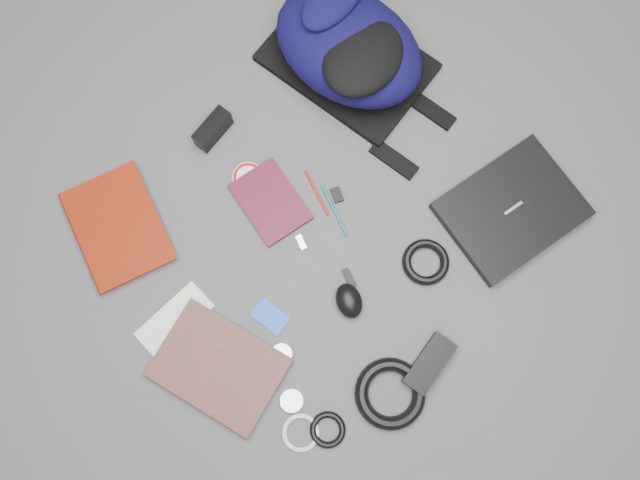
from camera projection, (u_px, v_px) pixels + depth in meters
ground at (320, 242)px, 1.59m from camera, size 4.00×4.00×0.00m
backpack at (349, 46)px, 1.60m from camera, size 0.41×0.52×0.19m
laptop at (511, 210)px, 1.59m from camera, size 0.35×0.29×0.03m
textbook_red at (79, 245)px, 1.57m from camera, size 0.27×0.33×0.03m
comic_book at (195, 407)px, 1.49m from camera, size 0.30×0.35×0.02m
envelope at (174, 320)px, 1.54m from camera, size 0.20×0.10×0.00m
dvd_case at (270, 202)px, 1.60m from camera, size 0.16×0.21×0.02m
compact_camera at (213, 129)px, 1.62m from camera, size 0.12×0.06×0.06m
sticker_disc at (248, 177)px, 1.62m from camera, size 0.10×0.10×0.00m
pen_teal at (335, 210)px, 1.60m from camera, size 0.05×0.15×0.01m
pen_red at (317, 193)px, 1.61m from camera, size 0.04×0.13×0.01m
id_badge at (270, 316)px, 1.55m from camera, size 0.08×0.10×0.00m
usb_black at (349, 278)px, 1.56m from camera, size 0.03×0.05×0.01m
usb_silver at (301, 242)px, 1.58m from camera, size 0.03×0.04×0.01m
key_fob at (337, 195)px, 1.61m from camera, size 0.04×0.04×0.01m
mouse at (349, 301)px, 1.53m from camera, size 0.09×0.11×0.05m
headphone_left at (292, 401)px, 1.50m from camera, size 0.07×0.07×0.01m
headphone_right at (282, 354)px, 1.52m from camera, size 0.06×0.06×0.01m
cable_coil at (426, 262)px, 1.56m from camera, size 0.13×0.13×0.02m
power_brick at (429, 364)px, 1.51m from camera, size 0.16×0.09×0.04m
power_cord_coil at (390, 394)px, 1.49m from camera, size 0.21×0.21×0.03m
earbud_coil at (328, 430)px, 1.48m from camera, size 0.11×0.11×0.02m
white_cable_coil at (301, 433)px, 1.48m from camera, size 0.09×0.09×0.01m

